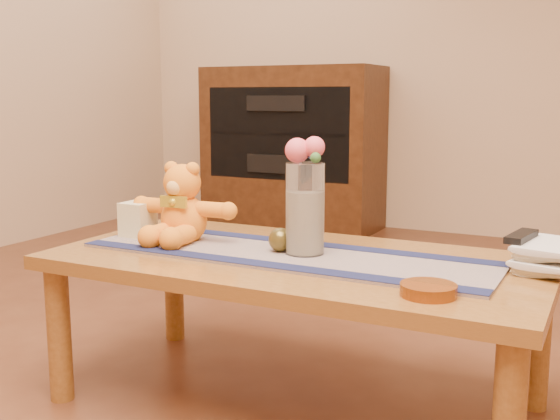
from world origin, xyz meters
The scene contains 31 objects.
floor centered at (0.00, 0.00, 0.00)m, with size 5.50×5.50×0.00m, color #4F2816.
wall_back centered at (0.00, 2.75, 1.35)m, with size 5.50×5.50×0.00m, color tan.
coffee_table_top centered at (0.00, 0.00, 0.43)m, with size 1.40×0.70×0.04m, color brown.
table_leg_fl centered at (-0.64, -0.29, 0.21)m, with size 0.07×0.07×0.41m, color brown.
table_leg_bl centered at (-0.64, 0.29, 0.21)m, with size 0.07×0.07×0.41m, color brown.
table_leg_br centered at (0.64, 0.29, 0.21)m, with size 0.07×0.07×0.41m, color brown.
persian_runner centered at (-0.03, -0.01, 0.45)m, with size 1.20×0.35×0.01m, color #1C1B4D.
runner_border_near centered at (-0.03, -0.15, 0.46)m, with size 1.20×0.06×0.00m, color #151B40.
runner_border_far centered at (-0.03, 0.14, 0.46)m, with size 1.20×0.06×0.00m, color #151B40.
teddy_bear centered at (-0.39, 0.01, 0.57)m, with size 0.34×0.28×0.23m, color orange, non-canonical shape.
pillar_candle centered at (-0.56, -0.01, 0.51)m, with size 0.09×0.09×0.11m, color beige.
candle_wick centered at (-0.56, -0.01, 0.57)m, with size 0.00×0.00×0.01m, color black.
glass_vase centered at (0.02, 0.01, 0.59)m, with size 0.11×0.11×0.26m, color silver.
potpourri_fill centered at (0.02, 0.01, 0.55)m, with size 0.09×0.09×0.18m, color beige.
rose_left centered at (0.00, 0.00, 0.75)m, with size 0.07×0.07×0.07m, color #F25566.
rose_right centered at (0.05, 0.02, 0.76)m, with size 0.06×0.06×0.06m, color #F25566.
blue_flower_back centered at (0.03, 0.05, 0.75)m, with size 0.04×0.04×0.04m, color #4C60A6.
blue_flower_side centered at (-0.01, 0.03, 0.74)m, with size 0.04×0.04×0.04m, color #4C60A6.
leaf_sprig centered at (0.06, -0.01, 0.74)m, with size 0.03×0.03×0.03m, color #33662D.
bronze_ball centered at (-0.05, 0.00, 0.49)m, with size 0.07×0.07×0.07m, color #50441A.
book_bottom centered at (0.59, 0.16, 0.46)m, with size 0.17×0.22×0.02m, color beige.
book_lower centered at (0.60, 0.16, 0.48)m, with size 0.16×0.22×0.02m, color beige.
book_upper centered at (0.59, 0.17, 0.50)m, with size 0.17×0.22×0.02m, color beige.
book_top centered at (0.60, 0.16, 0.52)m, with size 0.16×0.22×0.02m, color beige.
tv_remote centered at (0.59, 0.15, 0.54)m, with size 0.04×0.16×0.02m, color black.
amber_dish centered at (0.44, -0.22, 0.46)m, with size 0.13×0.13×0.03m, color #BF5914.
media_cabinet centered at (-1.20, 2.48, 0.55)m, with size 1.20×0.50×1.10m, color black.
cabinet_cavity centered at (-1.20, 2.25, 0.66)m, with size 1.02×0.03×0.61m, color black.
cabinet_shelf centered at (-1.20, 2.33, 0.66)m, with size 1.02×0.20×0.03m, color black.
stereo_upper centered at (-1.20, 2.35, 0.86)m, with size 0.42×0.28×0.10m, color black.
stereo_lower centered at (-1.20, 2.35, 0.46)m, with size 0.42×0.28×0.12m, color black.
Camera 1 is at (0.80, -1.69, 0.90)m, focal length 42.99 mm.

